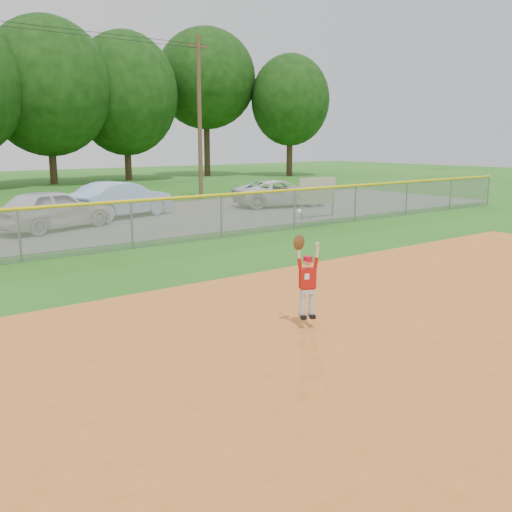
{
  "coord_description": "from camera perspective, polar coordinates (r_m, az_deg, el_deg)",
  "views": [
    {
      "loc": [
        -7.53,
        -6.17,
        3.34
      ],
      "look_at": [
        -0.87,
        2.54,
        1.1
      ],
      "focal_mm": 40.0,
      "sensor_mm": 36.0,
      "label": 1
    }
  ],
  "objects": [
    {
      "name": "car_white_a",
      "position": [
        22.61,
        -19.68,
        4.41
      ],
      "size": [
        4.84,
        3.16,
        1.53
      ],
      "primitive_type": "imported",
      "rotation": [
        0.0,
        0.0,
        1.9
      ],
      "color": "silver",
      "rests_on": "parking_strip"
    },
    {
      "name": "power_lines",
      "position": [
        29.46,
        -21.13,
        13.4
      ],
      "size": [
        19.4,
        0.24,
        9.0
      ],
      "color": "#4C3823",
      "rests_on": "ground"
    },
    {
      "name": "parking_strip",
      "position": [
        23.65,
        -18.47,
        2.87
      ],
      "size": [
        44.0,
        10.0,
        0.03
      ],
      "primitive_type": "cube",
      "color": "slate",
      "rests_on": "ground"
    },
    {
      "name": "car_white_b",
      "position": [
        29.02,
        2.43,
        6.3
      ],
      "size": [
        5.16,
        3.35,
        1.32
      ],
      "primitive_type": "imported",
      "rotation": [
        0.0,
        0.0,
        1.31
      ],
      "color": "silver",
      "rests_on": "parking_strip"
    },
    {
      "name": "ground",
      "position": [
        10.29,
        12.67,
        -7.68
      ],
      "size": [
        120.0,
        120.0,
        0.0
      ],
      "primitive_type": "plane",
      "color": "#235F15",
      "rests_on": "ground"
    },
    {
      "name": "car_blue",
      "position": [
        25.5,
        -13.31,
        5.53
      ],
      "size": [
        4.97,
        2.9,
        1.55
      ],
      "primitive_type": "imported",
      "rotation": [
        0.0,
        0.0,
        1.86
      ],
      "color": "#96B9E0",
      "rests_on": "parking_strip"
    },
    {
      "name": "ballplayer",
      "position": [
        10.09,
        5.05,
        -2.09
      ],
      "size": [
        0.49,
        0.34,
        1.96
      ],
      "color": "silver",
      "rests_on": "ground"
    },
    {
      "name": "outfield_fence",
      "position": [
        18.01,
        -12.33,
        3.43
      ],
      "size": [
        40.06,
        0.1,
        1.55
      ],
      "color": "gray",
      "rests_on": "ground"
    },
    {
      "name": "sponsor_sign",
      "position": [
        24.59,
        6.18,
        6.42
      ],
      "size": [
        2.0,
        0.13,
        1.77
      ],
      "color": "gray",
      "rests_on": "ground"
    }
  ]
}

